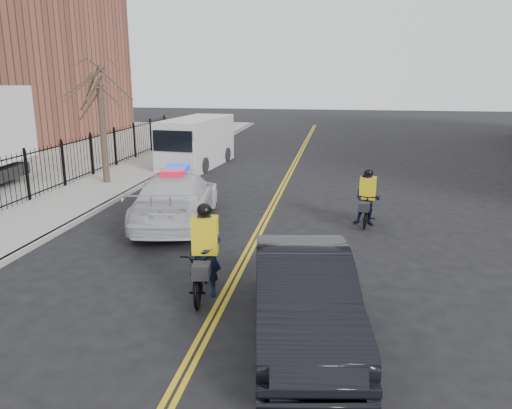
{
  "coord_description": "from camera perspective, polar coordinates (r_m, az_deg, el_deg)",
  "views": [
    {
      "loc": [
        2.32,
        -9.92,
        4.71
      ],
      "look_at": [
        0.18,
        2.89,
        1.3
      ],
      "focal_mm": 35.0,
      "sensor_mm": 36.0,
      "label": 1
    }
  ],
  "objects": [
    {
      "name": "dark_sedan",
      "position": [
        9.23,
        5.45,
        -10.3
      ],
      "size": [
        2.52,
        5.18,
        1.63
      ],
      "primitive_type": "imported",
      "rotation": [
        0.0,
        0.0,
        0.16
      ],
      "color": "black",
      "rests_on": "ground"
    },
    {
      "name": "sidewalk",
      "position": [
        20.95,
        -18.76,
        1.13
      ],
      "size": [
        3.0,
        60.0,
        0.15
      ],
      "primitive_type": "cube",
      "color": "gray",
      "rests_on": "ground"
    },
    {
      "name": "street_tree",
      "position": [
        22.29,
        -17.31,
        11.03
      ],
      "size": [
        3.2,
        3.2,
        4.8
      ],
      "color": "#3D2F24",
      "rests_on": "sidewalk"
    },
    {
      "name": "ground",
      "position": [
        11.22,
        -3.4,
        -10.13
      ],
      "size": [
        120.0,
        120.0,
        0.0
      ],
      "primitive_type": "plane",
      "color": "black",
      "rests_on": "ground"
    },
    {
      "name": "center_line_left",
      "position": [
        18.68,
        1.78,
        0.11
      ],
      "size": [
        0.1,
        60.0,
        0.01
      ],
      "primitive_type": "cube",
      "color": "gold",
      "rests_on": "ground"
    },
    {
      "name": "cyclist_far",
      "position": [
        16.26,
        12.56,
        0.16
      ],
      "size": [
        0.92,
        1.88,
        1.84
      ],
      "rotation": [
        0.0,
        0.0,
        -0.19
      ],
      "color": "black",
      "rests_on": "ground"
    },
    {
      "name": "police_cruiser",
      "position": [
        16.27,
        -9.09,
        0.76
      ],
      "size": [
        3.25,
        6.06,
        1.83
      ],
      "rotation": [
        0.0,
        0.0,
        3.31
      ],
      "color": "silver",
      "rests_on": "ground"
    },
    {
      "name": "cargo_van",
      "position": [
        26.31,
        -6.93,
        6.98
      ],
      "size": [
        2.75,
        6.15,
        2.5
      ],
      "rotation": [
        0.0,
        0.0,
        -0.1
      ],
      "color": "silver",
      "rests_on": "ground"
    },
    {
      "name": "center_line_right",
      "position": [
        18.66,
        2.27,
        0.09
      ],
      "size": [
        0.1,
        60.0,
        0.01
      ],
      "primitive_type": "cube",
      "color": "gold",
      "rests_on": "ground"
    },
    {
      "name": "curb",
      "position": [
        20.29,
        -15.02,
        0.99
      ],
      "size": [
        0.2,
        60.0,
        0.15
      ],
      "primitive_type": "cube",
      "color": "gray",
      "rests_on": "ground"
    },
    {
      "name": "cyclist_near",
      "position": [
        10.91,
        -5.76,
        -6.78
      ],
      "size": [
        1.03,
        2.21,
        2.09
      ],
      "rotation": [
        0.0,
        0.0,
        0.14
      ],
      "color": "black",
      "rests_on": "ground"
    },
    {
      "name": "iron_fence",
      "position": [
        21.52,
        -22.5,
        3.65
      ],
      "size": [
        0.12,
        28.0,
        2.0
      ],
      "primitive_type": null,
      "color": "black",
      "rests_on": "ground"
    }
  ]
}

